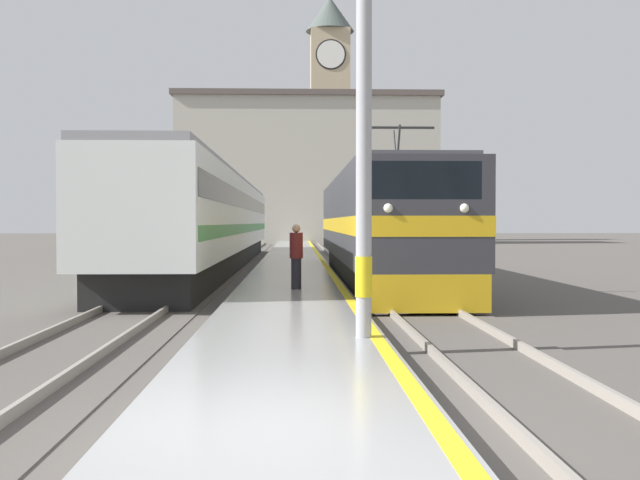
# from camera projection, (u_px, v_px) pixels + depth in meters

# --- Properties ---
(ground_plane) EXTENTS (200.00, 200.00, 0.00)m
(ground_plane) POSITION_uv_depth(u_px,v_px,m) (294.00, 263.00, 36.41)
(ground_plane) COLOR #514C47
(platform) EXTENTS (2.90, 140.00, 0.29)m
(platform) POSITION_uv_depth(u_px,v_px,m) (293.00, 266.00, 31.41)
(platform) COLOR #999999
(platform) RESTS_ON ground
(rail_track_near) EXTENTS (2.83, 140.00, 0.16)m
(rail_track_near) POSITION_uv_depth(u_px,v_px,m) (360.00, 269.00, 31.50)
(rail_track_near) COLOR #514C47
(rail_track_near) RESTS_ON ground
(rail_track_far) EXTENTS (2.83, 140.00, 0.16)m
(rail_track_far) POSITION_uv_depth(u_px,v_px,m) (211.00, 269.00, 31.30)
(rail_track_far) COLOR #514C47
(rail_track_far) RESTS_ON ground
(locomotive_train) EXTENTS (2.92, 18.58, 4.57)m
(locomotive_train) POSITION_uv_depth(u_px,v_px,m) (378.00, 227.00, 24.74)
(locomotive_train) COLOR black
(locomotive_train) RESTS_ON ground
(passenger_train) EXTENTS (2.92, 35.03, 3.91)m
(passenger_train) POSITION_uv_depth(u_px,v_px,m) (216.00, 220.00, 33.14)
(passenger_train) COLOR black
(passenger_train) RESTS_ON ground
(catenary_mast) EXTENTS (2.01, 0.25, 7.13)m
(catenary_mast) POSITION_uv_depth(u_px,v_px,m) (369.00, 97.00, 10.99)
(catenary_mast) COLOR #9E9EA3
(catenary_mast) RESTS_ON platform
(person_on_platform) EXTENTS (0.34, 0.34, 1.65)m
(person_on_platform) POSITION_uv_depth(u_px,v_px,m) (296.00, 255.00, 19.07)
(person_on_platform) COLOR #23232D
(person_on_platform) RESTS_ON platform
(clock_tower) EXTENTS (5.19, 5.19, 26.31)m
(clock_tower) POSITION_uv_depth(u_px,v_px,m) (330.00, 111.00, 80.83)
(clock_tower) COLOR tan
(clock_tower) RESTS_ON ground
(station_building) EXTENTS (24.73, 7.47, 13.97)m
(station_building) POSITION_uv_depth(u_px,v_px,m) (307.00, 169.00, 70.86)
(station_building) COLOR #B7B2A3
(station_building) RESTS_ON ground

